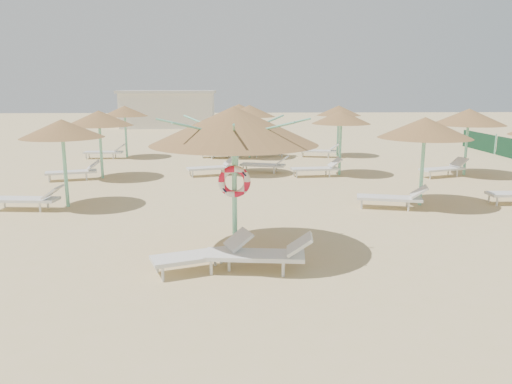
{
  "coord_description": "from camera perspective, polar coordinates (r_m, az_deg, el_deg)",
  "views": [
    {
      "loc": [
        -0.08,
        -10.23,
        3.61
      ],
      "look_at": [
        0.38,
        0.63,
        1.3
      ],
      "focal_mm": 35.0,
      "sensor_mm": 36.0,
      "label": 1
    }
  ],
  "objects": [
    {
      "name": "main_palapa",
      "position": [
        10.57,
        -2.54,
        7.54
      ],
      "size": [
        3.58,
        3.58,
        3.2
      ],
      "color": "#7DD9B4",
      "rests_on": "ground"
    },
    {
      "name": "palapa_field",
      "position": [
        20.87,
        3.63,
        8.39
      ],
      "size": [
        19.79,
        14.08,
        2.73
      ],
      "color": "#7DD9B4",
      "rests_on": "ground"
    },
    {
      "name": "ground",
      "position": [
        10.85,
        -1.87,
        -7.44
      ],
      "size": [
        120.0,
        120.0,
        0.0
      ],
      "primitive_type": "plane",
      "color": "#D0B17F",
      "rests_on": "ground"
    },
    {
      "name": "lounger_main_a",
      "position": [
        10.05,
        -5.78,
        -7.0
      ],
      "size": [
        2.09,
        1.26,
        0.73
      ],
      "rotation": [
        0.0,
        0.0,
        0.35
      ],
      "color": "silver",
      "rests_on": "ground"
    },
    {
      "name": "service_hut",
      "position": [
        45.66,
        -9.99,
        9.34
      ],
      "size": [
        8.4,
        4.4,
        3.25
      ],
      "color": "silver",
      "rests_on": "ground"
    },
    {
      "name": "lounger_main_b",
      "position": [
        9.93,
        0.67,
        -7.06
      ],
      "size": [
        2.18,
        0.86,
        0.77
      ],
      "rotation": [
        0.0,
        0.0,
        -0.11
      ],
      "color": "silver",
      "rests_on": "ground"
    }
  ]
}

